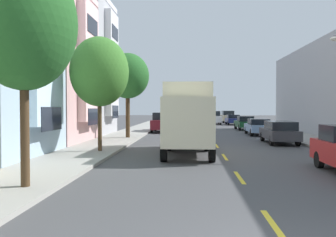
{
  "coord_description": "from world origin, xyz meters",
  "views": [
    {
      "loc": [
        -1.72,
        -5.11,
        2.38
      ],
      "look_at": [
        -3.49,
        24.07,
        1.5
      ],
      "focal_mm": 37.62,
      "sensor_mm": 36.0,
      "label": 1
    }
  ],
  "objects_px": {
    "moving_white_sedan": "(214,118)",
    "parked_hatchback_forest": "(245,123)",
    "street_tree_second": "(99,72)",
    "parked_sedan_sky": "(258,127)",
    "parked_suv_silver": "(171,118)",
    "parked_suv_champagne": "(228,117)",
    "parked_wagon_charcoal": "(279,132)",
    "parked_suv_burgundy": "(163,122)",
    "parked_sedan_navy": "(233,119)",
    "parked_sedan_orange": "(174,118)",
    "street_tree_nearest": "(23,24)",
    "delivery_box_truck": "(188,115)",
    "street_tree_third": "(128,76)"
  },
  "relations": [
    {
      "from": "moving_white_sedan",
      "to": "parked_hatchback_forest",
      "type": "bearing_deg",
      "value": -78.92
    },
    {
      "from": "street_tree_second",
      "to": "parked_sedan_sky",
      "type": "xyz_separation_m",
      "value": [
        10.71,
        13.09,
        -3.51
      ]
    },
    {
      "from": "parked_suv_silver",
      "to": "parked_suv_champagne",
      "type": "xyz_separation_m",
      "value": [
        8.82,
        7.34,
        0.0
      ]
    },
    {
      "from": "parked_wagon_charcoal",
      "to": "moving_white_sedan",
      "type": "xyz_separation_m",
      "value": [
        -2.49,
        27.55,
        0.18
      ]
    },
    {
      "from": "parked_suv_burgundy",
      "to": "parked_suv_champagne",
      "type": "distance_m",
      "value": 24.26
    },
    {
      "from": "parked_sedan_navy",
      "to": "parked_sedan_orange",
      "type": "height_order",
      "value": "same"
    },
    {
      "from": "street_tree_second",
      "to": "parked_suv_silver",
      "type": "xyz_separation_m",
      "value": [
        2.05,
        31.75,
        -3.28
      ]
    },
    {
      "from": "parked_suv_silver",
      "to": "parked_sedan_orange",
      "type": "distance_m",
      "value": 8.27
    },
    {
      "from": "parked_sedan_orange",
      "to": "parked_wagon_charcoal",
      "type": "bearing_deg",
      "value": -76.04
    },
    {
      "from": "street_tree_nearest",
      "to": "parked_suv_silver",
      "type": "height_order",
      "value": "street_tree_nearest"
    },
    {
      "from": "parked_suv_burgundy",
      "to": "delivery_box_truck",
      "type": "bearing_deg",
      "value": -81.01
    },
    {
      "from": "street_tree_third",
      "to": "delivery_box_truck",
      "type": "height_order",
      "value": "street_tree_third"
    },
    {
      "from": "parked_suv_silver",
      "to": "parked_wagon_charcoal",
      "type": "bearing_deg",
      "value": -71.63
    },
    {
      "from": "parked_suv_champagne",
      "to": "parked_hatchback_forest",
      "type": "bearing_deg",
      "value": -90.52
    },
    {
      "from": "street_tree_second",
      "to": "moving_white_sedan",
      "type": "distance_m",
      "value": 34.43
    },
    {
      "from": "parked_sedan_navy",
      "to": "parked_hatchback_forest",
      "type": "distance_m",
      "value": 11.61
    },
    {
      "from": "moving_white_sedan",
      "to": "parked_sedan_sky",
      "type": "bearing_deg",
      "value": -82.91
    },
    {
      "from": "parked_sedan_navy",
      "to": "parked_sedan_orange",
      "type": "distance_m",
      "value": 11.75
    },
    {
      "from": "parked_hatchback_forest",
      "to": "street_tree_nearest",
      "type": "bearing_deg",
      "value": -110.33
    },
    {
      "from": "street_tree_nearest",
      "to": "parked_sedan_sky",
      "type": "relative_size",
      "value": 1.45
    },
    {
      "from": "parked_wagon_charcoal",
      "to": "parked_suv_burgundy",
      "type": "bearing_deg",
      "value": 128.81
    },
    {
      "from": "parked_sedan_navy",
      "to": "parked_hatchback_forest",
      "type": "relative_size",
      "value": 1.11
    },
    {
      "from": "parked_suv_silver",
      "to": "parked_suv_burgundy",
      "type": "xyz_separation_m",
      "value": [
        -0.01,
        -15.26,
        0.0
      ]
    },
    {
      "from": "parked_sedan_orange",
      "to": "parked_wagon_charcoal",
      "type": "relative_size",
      "value": 0.95
    },
    {
      "from": "parked_suv_burgundy",
      "to": "parked_suv_silver",
      "type": "bearing_deg",
      "value": 89.95
    },
    {
      "from": "street_tree_second",
      "to": "parked_suv_silver",
      "type": "distance_m",
      "value": 31.98
    },
    {
      "from": "street_tree_nearest",
      "to": "street_tree_third",
      "type": "xyz_separation_m",
      "value": [
        0.0,
        16.79,
        0.03
      ]
    },
    {
      "from": "street_tree_second",
      "to": "parked_wagon_charcoal",
      "type": "relative_size",
      "value": 1.25
    },
    {
      "from": "street_tree_nearest",
      "to": "parked_suv_champagne",
      "type": "xyz_separation_m",
      "value": [
        10.87,
        47.48,
        -3.78
      ]
    },
    {
      "from": "parked_suv_burgundy",
      "to": "parked_wagon_charcoal",
      "type": "relative_size",
      "value": 1.01
    },
    {
      "from": "parked_sedan_sky",
      "to": "parked_hatchback_forest",
      "type": "bearing_deg",
      "value": 90.06
    },
    {
      "from": "parked_suv_champagne",
      "to": "moving_white_sedan",
      "type": "xyz_separation_m",
      "value": [
        -2.67,
        -5.81,
        0.0
      ]
    },
    {
      "from": "parked_wagon_charcoal",
      "to": "parked_sedan_sky",
      "type": "relative_size",
      "value": 1.05
    },
    {
      "from": "parked_suv_burgundy",
      "to": "parked_wagon_charcoal",
      "type": "height_order",
      "value": "parked_suv_burgundy"
    },
    {
      "from": "parked_suv_silver",
      "to": "moving_white_sedan",
      "type": "distance_m",
      "value": 6.33
    },
    {
      "from": "parked_suv_silver",
      "to": "parked_sedan_sky",
      "type": "bearing_deg",
      "value": -65.11
    },
    {
      "from": "parked_suv_champagne",
      "to": "parked_sedan_sky",
      "type": "xyz_separation_m",
      "value": [
        -0.16,
        -26.0,
        -0.24
      ]
    },
    {
      "from": "street_tree_second",
      "to": "moving_white_sedan",
      "type": "relative_size",
      "value": 1.24
    },
    {
      "from": "delivery_box_truck",
      "to": "parked_suv_silver",
      "type": "height_order",
      "value": "delivery_box_truck"
    },
    {
      "from": "parked_sedan_orange",
      "to": "moving_white_sedan",
      "type": "relative_size",
      "value": 0.94
    },
    {
      "from": "parked_sedan_sky",
      "to": "parked_suv_champagne",
      "type": "bearing_deg",
      "value": 89.65
    },
    {
      "from": "parked_sedan_orange",
      "to": "moving_white_sedan",
      "type": "xyz_separation_m",
      "value": [
        6.03,
        -6.73,
        0.24
      ]
    },
    {
      "from": "delivery_box_truck",
      "to": "parked_wagon_charcoal",
      "type": "relative_size",
      "value": 1.51
    },
    {
      "from": "parked_suv_silver",
      "to": "parked_hatchback_forest",
      "type": "distance_m",
      "value": 14.19
    },
    {
      "from": "street_tree_second",
      "to": "parked_sedan_sky",
      "type": "distance_m",
      "value": 17.28
    },
    {
      "from": "street_tree_nearest",
      "to": "parked_suv_silver",
      "type": "bearing_deg",
      "value": 87.07
    },
    {
      "from": "street_tree_nearest",
      "to": "parked_suv_champagne",
      "type": "distance_m",
      "value": 48.86
    },
    {
      "from": "street_tree_nearest",
      "to": "parked_suv_burgundy",
      "type": "distance_m",
      "value": 25.25
    },
    {
      "from": "street_tree_second",
      "to": "delivery_box_truck",
      "type": "relative_size",
      "value": 0.83
    },
    {
      "from": "parked_hatchback_forest",
      "to": "parked_suv_champagne",
      "type": "bearing_deg",
      "value": 89.48
    }
  ]
}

